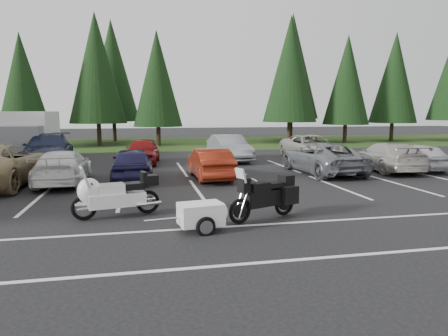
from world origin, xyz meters
TOP-DOWN VIEW (x-y plane):
  - ground at (0.00, 0.00)m, footprint 120.00×120.00m
  - grass_strip at (0.00, 24.00)m, footprint 80.00×16.00m
  - lake_water at (4.00, 55.00)m, footprint 70.00×50.00m
  - box_truck at (-8.00, 12.50)m, footprint 2.40×5.60m
  - stall_markings at (0.00, 2.00)m, footprint 32.00×16.00m
  - conifer_3 at (-10.50, 21.40)m, footprint 3.87×3.87m
  - conifer_4 at (-5.00, 22.90)m, footprint 4.80×4.80m
  - conifer_5 at (0.00, 21.60)m, footprint 4.14×4.14m
  - conifer_6 at (12.00, 22.10)m, footprint 4.93×4.93m
  - conifer_7 at (17.50, 21.80)m, footprint 4.27×4.27m
  - conifer_8 at (23.00, 22.60)m, footprint 4.53×4.53m
  - conifer_back_b at (-4.00, 27.50)m, footprint 4.97×4.97m
  - conifer_back_c at (14.00, 26.80)m, footprint 5.50×5.50m
  - car_near_3 at (-4.57, 3.82)m, footprint 2.00×4.69m
  - car_near_4 at (-1.85, 4.09)m, footprint 1.74×4.18m
  - car_near_5 at (1.42, 3.83)m, footprint 1.52×4.07m
  - car_near_6 at (6.85, 4.30)m, footprint 2.65×5.29m
  - car_near_7 at (10.28, 4.36)m, footprint 2.45×5.01m
  - car_near_8 at (11.99, 4.43)m, footprint 1.67×3.96m
  - car_far_1 at (-6.48, 10.30)m, footprint 2.88×5.97m
  - car_far_2 at (-1.40, 9.59)m, footprint 2.11×4.34m
  - car_far_3 at (3.60, 9.87)m, footprint 2.02×4.74m
  - car_far_4 at (8.84, 10.14)m, footprint 2.42×5.25m
  - touring_motorcycle at (-2.18, -1.93)m, footprint 2.76×1.40m
  - cargo_trailer at (-0.11, -3.69)m, footprint 1.62×1.07m
  - adventure_motorcycle at (1.68, -3.00)m, footprint 2.57×1.70m

SIDE VIEW (x-z plane):
  - ground at x=0.00m, z-range 0.00..0.00m
  - lake_water at x=4.00m, z-range -0.01..0.01m
  - stall_markings at x=0.00m, z-range 0.00..0.01m
  - grass_strip at x=0.00m, z-range 0.00..0.01m
  - cargo_trailer at x=-0.11m, z-range 0.00..0.70m
  - car_near_5 at x=1.42m, z-range 0.00..1.33m
  - car_near_8 at x=11.99m, z-range 0.00..1.34m
  - car_near_3 at x=-4.57m, z-range 0.00..1.35m
  - car_near_7 at x=10.28m, z-range 0.00..1.40m
  - car_near_4 at x=-1.85m, z-range 0.00..1.41m
  - car_far_2 at x=-1.40m, z-range 0.00..1.43m
  - car_near_6 at x=6.85m, z-range 0.00..1.44m
  - car_far_4 at x=8.84m, z-range 0.00..1.46m
  - touring_motorcycle at x=-2.18m, z-range 0.00..1.46m
  - adventure_motorcycle at x=1.68m, z-range 0.00..1.48m
  - car_far_3 at x=3.60m, z-range 0.00..1.52m
  - car_far_1 at x=-6.48m, z-range 0.00..1.67m
  - box_truck at x=-8.00m, z-range 0.00..2.90m
  - conifer_3 at x=-10.50m, z-range 0.76..9.78m
  - conifer_5 at x=0.00m, z-range 0.81..10.45m
  - conifer_7 at x=17.50m, z-range 0.84..10.78m
  - conifer_8 at x=23.00m, z-range 0.89..11.45m
  - conifer_4 at x=-5.00m, z-range 0.95..12.12m
  - conifer_6 at x=12.00m, z-range 0.97..12.45m
  - conifer_back_b at x=-4.00m, z-range 0.98..12.56m
  - conifer_back_c at x=14.00m, z-range 1.09..13.90m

